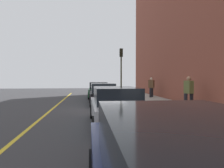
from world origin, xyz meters
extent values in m
plane|color=#333335|center=(0.00, 0.00, 0.00)|extent=(56.00, 56.00, 0.00)
cube|color=#A39E93|center=(0.00, -3.30, 0.07)|extent=(28.00, 4.60, 0.15)
cube|color=gold|center=(0.00, 3.20, 0.00)|extent=(28.00, 0.14, 0.01)
cube|color=white|center=(-1.28, -0.70, 0.11)|extent=(6.51, 0.56, 0.22)
cylinder|color=black|center=(-9.26, 0.89, 0.32)|extent=(0.64, 0.22, 0.64)
cylinder|color=black|center=(-9.26, -0.79, 0.32)|extent=(0.64, 0.22, 0.64)
cube|color=black|center=(-10.97, 0.05, 1.21)|extent=(2.48, 1.61, 0.60)
cylinder|color=black|center=(-3.15, 0.82, 0.32)|extent=(0.64, 0.23, 0.64)
cylinder|color=black|center=(-3.13, -0.86, 0.32)|extent=(0.64, 0.23, 0.64)
cylinder|color=black|center=(-6.08, 0.78, 0.32)|extent=(0.64, 0.23, 0.64)
cylinder|color=black|center=(-6.05, -0.90, 0.32)|extent=(0.64, 0.23, 0.64)
cube|color=#B7BABF|center=(-4.60, -0.04, 0.59)|extent=(4.74, 1.86, 0.64)
cube|color=black|center=(-4.84, -0.04, 1.21)|extent=(2.48, 1.63, 0.60)
cylinder|color=black|center=(3.26, 0.86, 0.32)|extent=(0.64, 0.23, 0.64)
cylinder|color=black|center=(3.27, -0.82, 0.32)|extent=(0.64, 0.23, 0.64)
cylinder|color=black|center=(0.71, 0.84, 0.32)|extent=(0.64, 0.23, 0.64)
cylinder|color=black|center=(0.72, -0.84, 0.32)|extent=(0.64, 0.23, 0.64)
cube|color=black|center=(1.99, 0.01, 0.59)|extent=(4.13, 1.84, 0.64)
cube|color=black|center=(1.78, 0.01, 1.21)|extent=(2.15, 1.62, 0.60)
cylinder|color=black|center=(8.50, 0.88, 0.32)|extent=(0.65, 0.24, 0.64)
cylinder|color=black|center=(8.46, -0.80, 0.32)|extent=(0.65, 0.24, 0.64)
cylinder|color=black|center=(5.62, 0.96, 0.32)|extent=(0.65, 0.24, 0.64)
cylinder|color=black|center=(5.57, -0.72, 0.32)|extent=(0.65, 0.24, 0.64)
cube|color=#1E512D|center=(7.04, 0.08, 0.59)|extent=(4.70, 1.93, 0.64)
cube|color=black|center=(6.81, 0.08, 1.21)|extent=(2.46, 1.67, 0.60)
cylinder|color=black|center=(-1.62, -4.46, 0.58)|extent=(0.20, 0.20, 0.86)
cylinder|color=black|center=(-1.53, -4.85, 0.58)|extent=(0.20, 0.20, 0.86)
cube|color=brown|center=(-1.58, -4.65, 1.37)|extent=(0.55, 0.41, 0.73)
sphere|color=tan|center=(-1.58, -4.65, 1.86)|extent=(0.24, 0.24, 0.24)
cylinder|color=black|center=(5.84, -4.86, 0.58)|extent=(0.20, 0.20, 0.85)
cylinder|color=black|center=(5.53, -4.60, 0.58)|extent=(0.20, 0.20, 0.85)
cube|color=brown|center=(5.68, -4.73, 1.37)|extent=(0.55, 0.57, 0.73)
sphere|color=beige|center=(5.68, -4.73, 1.85)|extent=(0.24, 0.24, 0.24)
cylinder|color=#2D2D19|center=(4.89, -1.79, 1.94)|extent=(0.12, 0.12, 3.59)
cube|color=black|center=(4.89, -1.79, 4.09)|extent=(0.26, 0.26, 0.70)
sphere|color=red|center=(5.04, -1.79, 4.30)|extent=(0.14, 0.14, 0.14)
sphere|color=orange|center=(5.04, -1.79, 4.08)|extent=(0.14, 0.14, 0.14)
sphere|color=green|center=(5.04, -1.79, 3.86)|extent=(0.14, 0.14, 0.14)
camera|label=1|loc=(-12.72, 1.00, 1.84)|focal=33.12mm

